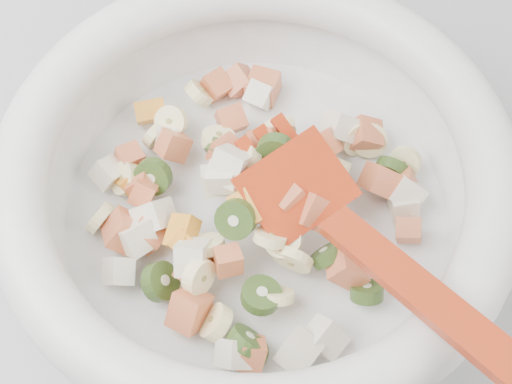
% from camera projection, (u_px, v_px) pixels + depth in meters
% --- Properties ---
extents(counter, '(2.00, 0.60, 0.90)m').
position_uv_depth(counter, '(163.00, 327.00, 1.01)').
color(counter, gray).
rests_on(counter, ground).
extents(mixing_bowl, '(0.42, 0.35, 0.15)m').
position_uv_depth(mixing_bowl, '(256.00, 187.00, 0.53)').
color(mixing_bowl, white).
rests_on(mixing_bowl, counter).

